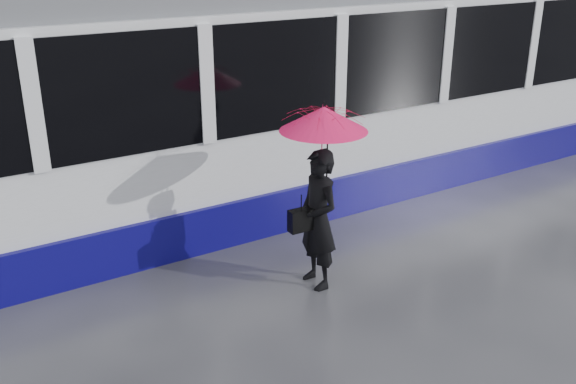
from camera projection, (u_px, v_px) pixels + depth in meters
ground at (241, 298)px, 7.35m from camera, size 90.00×90.00×0.00m
rails at (159, 222)px, 9.32m from camera, size 34.00×1.51×0.02m
tram at (203, 105)px, 9.11m from camera, size 26.00×2.56×3.35m
woman at (318, 220)px, 7.36m from camera, size 0.42×0.62×1.67m
umbrella at (323, 136)px, 7.02m from camera, size 1.02×1.02×1.13m
handbag at (301, 220)px, 7.25m from camera, size 0.30×0.14×0.44m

